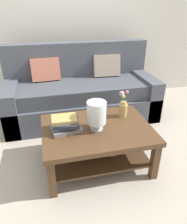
# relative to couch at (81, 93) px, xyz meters

# --- Properties ---
(ground_plane) EXTENTS (10.00, 10.00, 0.00)m
(ground_plane) POSITION_rel_couch_xyz_m (-0.06, -0.88, -0.36)
(ground_plane) COLOR #ADA393
(back_wall) EXTENTS (6.40, 0.12, 2.70)m
(back_wall) POSITION_rel_couch_xyz_m (-0.06, 0.77, 0.99)
(back_wall) COLOR beige
(back_wall) RESTS_ON ground
(couch) EXTENTS (2.16, 0.90, 1.06)m
(couch) POSITION_rel_couch_xyz_m (0.00, 0.00, 0.00)
(couch) COLOR #474C56
(couch) RESTS_ON ground
(coffee_table) EXTENTS (1.10, 0.81, 0.45)m
(coffee_table) POSITION_rel_couch_xyz_m (-0.04, -1.14, -0.04)
(coffee_table) COLOR #4C331E
(coffee_table) RESTS_ON ground
(book_stack_main) EXTENTS (0.31, 0.25, 0.14)m
(book_stack_main) POSITION_rel_couch_xyz_m (-0.35, -1.12, 0.15)
(book_stack_main) COLOR slate
(book_stack_main) RESTS_ON coffee_table
(glass_hurricane_vase) EXTENTS (0.19, 0.19, 0.30)m
(glass_hurricane_vase) POSITION_rel_couch_xyz_m (-0.05, -1.17, 0.26)
(glass_hurricane_vase) COLOR silver
(glass_hurricane_vase) RESTS_ON coffee_table
(flower_pitcher) EXTENTS (0.10, 0.10, 0.30)m
(flower_pitcher) POSITION_rel_couch_xyz_m (0.30, -0.97, 0.20)
(flower_pitcher) COLOR tan
(flower_pitcher) RESTS_ON coffee_table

